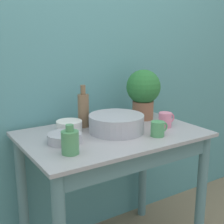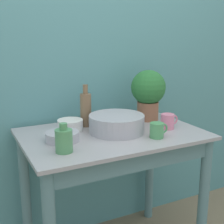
{
  "view_description": "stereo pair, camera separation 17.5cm",
  "coord_description": "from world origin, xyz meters",
  "views": [
    {
      "loc": [
        -0.91,
        -1.1,
        1.38
      ],
      "look_at": [
        0.0,
        0.33,
        0.95
      ],
      "focal_mm": 50.0,
      "sensor_mm": 36.0,
      "label": 1
    },
    {
      "loc": [
        -0.76,
        -1.18,
        1.38
      ],
      "look_at": [
        0.0,
        0.33,
        0.95
      ],
      "focal_mm": 50.0,
      "sensor_mm": 36.0,
      "label": 2
    }
  ],
  "objects": [
    {
      "name": "wall_back",
      "position": [
        0.0,
        0.72,
        1.2
      ],
      "size": [
        6.0,
        0.05,
        2.4
      ],
      "color": "teal",
      "rests_on": "ground_plane"
    },
    {
      "name": "bowl_small_steel",
      "position": [
        -0.3,
        0.32,
        0.85
      ],
      "size": [
        0.18,
        0.18,
        0.05
      ],
      "color": "#A8A8B2",
      "rests_on": "counter_table"
    },
    {
      "name": "bowl_wash_large",
      "position": [
        0.03,
        0.33,
        0.88
      ],
      "size": [
        0.32,
        0.32,
        0.1
      ],
      "color": "#A8A8B2",
      "rests_on": "counter_table"
    },
    {
      "name": "bottle_tall",
      "position": [
        -0.08,
        0.52,
        0.93
      ],
      "size": [
        0.07,
        0.07,
        0.25
      ],
      "color": "brown",
      "rests_on": "counter_table"
    },
    {
      "name": "bottle_short",
      "position": [
        -0.34,
        0.17,
        0.89
      ],
      "size": [
        0.08,
        0.08,
        0.14
      ],
      "color": "#4C8C59",
      "rests_on": "counter_table"
    },
    {
      "name": "bowl_small_enamel_white",
      "position": [
        -0.2,
        0.48,
        0.86
      ],
      "size": [
        0.15,
        0.15,
        0.06
      ],
      "color": "silver",
      "rests_on": "counter_table"
    },
    {
      "name": "mug_pink",
      "position": [
        0.33,
        0.25,
        0.87
      ],
      "size": [
        0.11,
        0.08,
        0.09
      ],
      "color": "pink",
      "rests_on": "counter_table"
    },
    {
      "name": "counter_table",
      "position": [
        0.0,
        0.31,
        0.64
      ],
      "size": [
        1.01,
        0.67,
        0.83
      ],
      "color": "slate",
      "rests_on": "ground_plane"
    },
    {
      "name": "potted_plant",
      "position": [
        0.33,
        0.48,
        1.02
      ],
      "size": [
        0.22,
        0.22,
        0.32
      ],
      "color": "#8C5B42",
      "rests_on": "counter_table"
    },
    {
      "name": "mug_green",
      "position": [
        0.18,
        0.14,
        0.87
      ],
      "size": [
        0.11,
        0.08,
        0.08
      ],
      "color": "#4C935B",
      "rests_on": "counter_table"
    }
  ]
}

